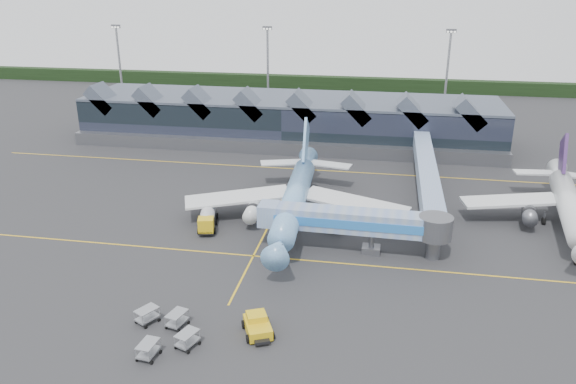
% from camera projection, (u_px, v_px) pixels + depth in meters
% --- Properties ---
extents(ground, '(260.00, 260.00, 0.00)m').
position_uv_depth(ground, '(266.00, 230.00, 80.66)').
color(ground, '#262628').
rests_on(ground, ground).
extents(taxi_stripes, '(120.00, 60.00, 0.01)m').
position_uv_depth(taxi_stripes, '(279.00, 204.00, 89.84)').
color(taxi_stripes, gold).
rests_on(taxi_stripes, ground).
extents(tree_line_far, '(260.00, 4.00, 4.00)m').
position_uv_depth(tree_line_far, '(338.00, 83.00, 180.99)').
color(tree_line_far, black).
rests_on(tree_line_far, ground).
extents(terminal, '(90.00, 22.25, 12.52)m').
position_uv_depth(terminal, '(289.00, 119.00, 123.24)').
color(terminal, black).
rests_on(terminal, ground).
extents(light_masts, '(132.40, 42.56, 22.45)m').
position_uv_depth(light_masts, '(411.00, 76.00, 130.41)').
color(light_masts, gray).
rests_on(light_masts, ground).
extents(main_airliner, '(34.06, 39.18, 12.59)m').
position_uv_depth(main_airliner, '(296.00, 196.00, 83.26)').
color(main_airliner, '#6185C5').
rests_on(main_airliner, ground).
extents(regional_jet, '(29.92, 32.91, 11.30)m').
position_uv_depth(regional_jet, '(568.00, 203.00, 80.85)').
color(regional_jet, silver).
rests_on(regional_jet, ground).
extents(jet_bridge, '(25.21, 4.34, 5.95)m').
position_uv_depth(jet_bridge, '(364.00, 223.00, 72.92)').
color(jet_bridge, '#7691C5').
rests_on(jet_bridge, ground).
extents(fuel_truck, '(3.92, 8.71, 2.90)m').
position_uv_depth(fuel_truck, '(208.00, 215.00, 81.70)').
color(fuel_truck, black).
rests_on(fuel_truck, ground).
extents(pushback_tug, '(3.99, 4.85, 1.95)m').
position_uv_depth(pushback_tug, '(258.00, 326.00, 57.17)').
color(pushback_tug, gold).
rests_on(pushback_tug, ground).
extents(baggage_carts, '(7.98, 8.10, 1.64)m').
position_uv_depth(baggage_carts, '(165.00, 330.00, 56.40)').
color(baggage_carts, '#9C9FA5').
rests_on(baggage_carts, ground).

